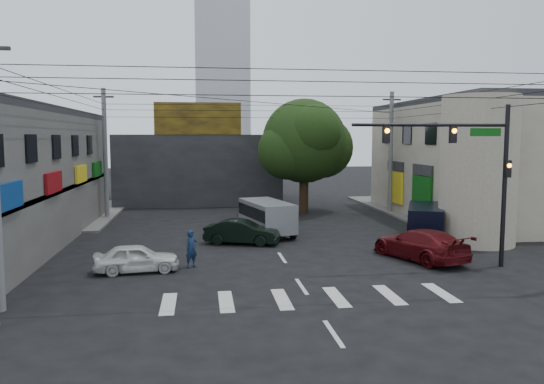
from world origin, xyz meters
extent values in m
plane|color=black|center=(0.00, 0.00, 0.00)|extent=(160.00, 160.00, 0.00)
cube|color=#514F4C|center=(-18.00, 18.00, 0.07)|extent=(16.00, 16.00, 0.15)
cube|color=#514F4C|center=(18.00, 18.00, 0.07)|extent=(16.00, 16.00, 0.15)
cube|color=gray|center=(18.00, 13.00, 4.00)|extent=(14.00, 18.00, 8.00)
cylinder|color=gray|center=(11.00, 4.00, 4.00)|extent=(4.00, 4.00, 8.00)
cube|color=#232326|center=(-4.00, 26.00, 3.00)|extent=(14.00, 10.00, 6.00)
cube|color=olive|center=(-4.00, 21.10, 7.30)|extent=(7.00, 0.30, 2.60)
cube|color=silver|center=(0.00, 70.00, 22.00)|extent=(9.00, 9.00, 44.00)
cylinder|color=black|center=(4.00, 17.00, 2.20)|extent=(0.70, 0.70, 4.40)
sphere|color=black|center=(4.00, 17.00, 5.50)|extent=(6.40, 6.40, 6.40)
cylinder|color=black|center=(9.50, -1.00, 3.60)|extent=(0.20, 0.20, 7.20)
cylinder|color=black|center=(6.00, -1.00, 6.30)|extent=(7.00, 0.14, 0.14)
cube|color=black|center=(7.00, -1.00, 5.90)|extent=(0.28, 0.22, 0.75)
cube|color=black|center=(4.00, -1.00, 5.90)|extent=(0.28, 0.22, 0.75)
sphere|color=orange|center=(7.00, -1.14, 6.05)|extent=(0.20, 0.20, 0.20)
sphere|color=orange|center=(4.00, -1.14, 6.05)|extent=(0.20, 0.20, 0.20)
cube|color=#0B4F0F|center=(8.50, -1.00, 6.00)|extent=(1.40, 0.06, 0.35)
cylinder|color=#59595B|center=(-10.50, 16.00, 4.60)|extent=(0.32, 0.32, 9.20)
cylinder|color=#59595B|center=(10.50, 16.00, 4.60)|extent=(0.32, 0.32, 9.20)
imported|color=black|center=(-1.65, 5.59, 0.66)|extent=(3.75, 4.84, 1.33)
imported|color=silver|center=(-6.60, 0.16, 0.61)|extent=(2.10, 3.85, 1.22)
imported|color=#500B0F|center=(6.39, 0.73, 0.74)|extent=(5.45, 6.48, 1.48)
imported|color=#122341|center=(-4.28, 0.66, 0.84)|extent=(1.00, 0.99, 1.68)
camera|label=1|loc=(-3.82, -22.74, 5.77)|focal=35.00mm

